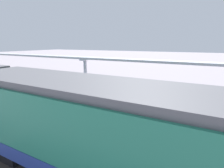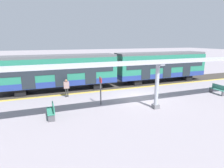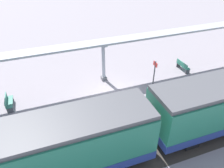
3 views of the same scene
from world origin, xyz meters
The scene contains 11 objects.
ground_plane centered at (0.00, 0.00, 0.00)m, with size 176.00×176.00×0.00m, color gray.
tactile_edge_strip centered at (-3.06, 0.00, 0.00)m, with size 0.43×38.07×0.01m, color gold.
trackbed centered at (-4.87, 0.00, 0.00)m, with size 3.20×50.07×0.01m, color #38332D.
train_near_carriage centered at (-4.86, -6.15, 1.83)m, with size 2.65×11.15×3.48m.
train_far_carriage centered at (-4.86, 5.58, 1.83)m, with size 2.65×11.15×3.48m.
canopy_pillar_second centered at (2.82, -0.13, 1.69)m, with size 1.10×0.44×3.33m.
canopy_beam centered at (2.82, 0.02, 3.41)m, with size 1.20×30.19×0.16m, color #A8AAB2.
bench_near_end centered at (1.69, 7.36, 0.44)m, with size 1.50×0.45×0.86m.
bench_mid_platform centered at (1.85, -7.33, 0.44)m, with size 1.51×0.47×0.86m.
platform_info_sign centered at (0.64, -3.66, 1.33)m, with size 0.56×0.10×2.20m.
passenger_waiting_near_edge centered at (-2.28, -5.86, 0.99)m, with size 0.23×0.47×1.58m.
Camera 2 is at (13.54, -7.59, 4.85)m, focal length 29.37 mm.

